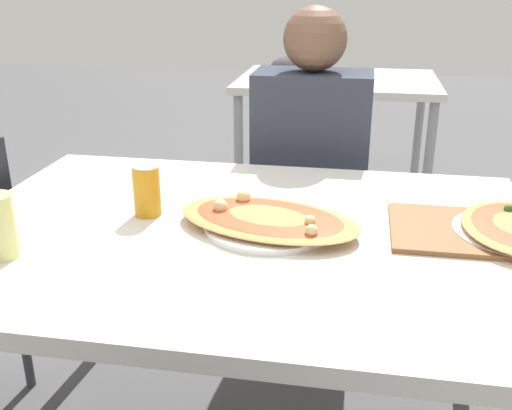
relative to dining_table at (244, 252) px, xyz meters
The scene contains 7 objects.
dining_table is the anchor object (origin of this frame).
chair_far_seated 0.85m from the dining_table, 83.60° to the left, with size 0.40×0.40×0.85m.
person_seated 0.72m from the dining_table, 82.61° to the left, with size 0.39×0.26×1.19m.
pizza_main 0.10m from the dining_table, 13.69° to the left, with size 0.49×0.36×0.06m.
soda_can 0.28m from the dining_table, 169.91° to the left, with size 0.07×0.07×0.12m.
serving_tray 0.55m from the dining_table, ahead, with size 0.41×0.28×0.01m.
background_table 2.16m from the dining_table, 88.09° to the left, with size 1.10×0.80×0.85m.
Camera 1 is at (0.25, -1.26, 1.30)m, focal length 42.00 mm.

